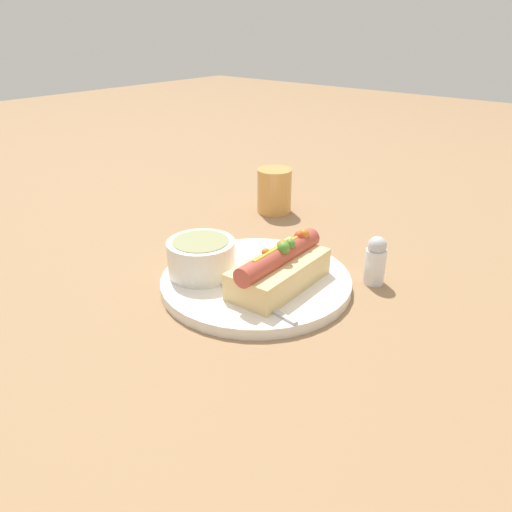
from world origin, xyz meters
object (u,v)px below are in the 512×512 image
hot_dog (282,267)px  salt_shaker (375,260)px  drinking_glass (274,191)px  soup_bowl (201,256)px  spoon (232,286)px

hot_dog → salt_shaker: size_ratio=2.26×
drinking_glass → salt_shaker: 0.32m
hot_dog → drinking_glass: size_ratio=1.90×
hot_dog → soup_bowl: bearing=111.6°
spoon → drinking_glass: size_ratio=1.93×
spoon → drinking_glass: (0.30, 0.16, 0.02)m
drinking_glass → spoon: bearing=-151.4°
soup_bowl → spoon: 0.07m
soup_bowl → salt_shaker: 0.25m
soup_bowl → spoon: size_ratio=0.58×
drinking_glass → salt_shaker: (-0.14, -0.29, -0.01)m
spoon → soup_bowl: bearing=2.8°
hot_dog → drinking_glass: bearing=37.4°
hot_dog → soup_bowl: hot_dog is taller
soup_bowl → salt_shaker: salt_shaker is taller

